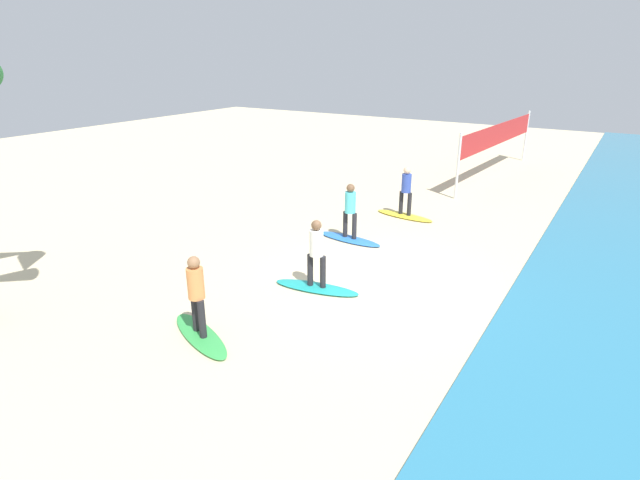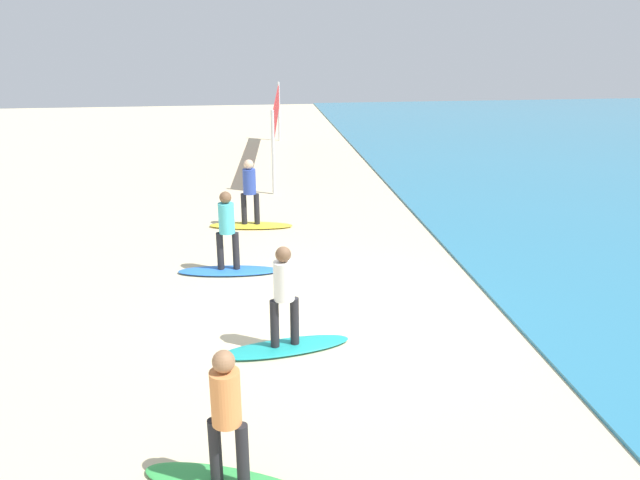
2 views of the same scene
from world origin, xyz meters
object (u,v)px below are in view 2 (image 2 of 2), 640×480
at_px(surfboard_blue, 229,271).
at_px(surfboard_teal, 285,347).
at_px(volleyball_net, 276,113).
at_px(surfer_teal, 284,289).
at_px(surfer_yellow, 250,187).
at_px(surfer_blue, 227,225).
at_px(surfer_green, 226,409).
at_px(surfboard_yellow, 251,225).

bearing_deg(surfboard_blue, surfboard_teal, -69.63).
height_order(surfboard_blue, volleyball_net, volleyball_net).
distance_m(surfboard_teal, surfer_teal, 0.99).
height_order(surfer_yellow, surfer_blue, same).
relative_size(surfboard_blue, surfboard_teal, 1.00).
height_order(surfboard_blue, surfer_blue, surfer_blue).
bearing_deg(surfer_green, surfboard_yellow, 177.64).
bearing_deg(volleyball_net, surfboard_blue, -8.57).
xyz_separation_m(surfer_yellow, surfer_teal, (6.33, 0.43, 0.00)).
height_order(surfboard_blue, surfer_green, surfer_green).
xyz_separation_m(surfboard_teal, surfer_teal, (0.00, 0.00, 0.99)).
relative_size(surfer_blue, surfer_green, 1.00).
distance_m(surfboard_yellow, surfer_blue, 3.19).
bearing_deg(surfboard_teal, surfer_teal, -0.00).
distance_m(surfer_blue, volleyball_net, 10.78).
bearing_deg(surfer_blue, surfboard_blue, -90.00).
xyz_separation_m(surfboard_yellow, surfer_teal, (6.33, 0.43, 0.99)).
relative_size(surfer_yellow, surfer_teal, 1.00).
distance_m(surfer_blue, surfboard_teal, 3.60).
xyz_separation_m(surfboard_teal, volleyball_net, (-13.97, 0.68, 1.74)).
relative_size(surfboard_blue, volleyball_net, 0.23).
bearing_deg(surfer_yellow, surfboard_blue, -9.50).
relative_size(surfer_yellow, surfer_blue, 1.00).
height_order(surfboard_blue, surfer_teal, surfer_teal).
bearing_deg(surfboard_yellow, surfer_green, -84.79).
bearing_deg(surfer_yellow, surfer_blue, -9.50).
bearing_deg(surfer_teal, volleyball_net, 177.23).
bearing_deg(surfboard_yellow, volleyball_net, 89.36).
bearing_deg(surfer_teal, surfer_green, -14.97).
xyz_separation_m(surfer_yellow, surfboard_blue, (3.00, -0.50, -0.99)).
bearing_deg(surfboard_blue, surfer_yellow, 85.32).
relative_size(surfboard_yellow, volleyball_net, 0.23).
height_order(surfer_teal, volleyball_net, volleyball_net).
height_order(surfer_yellow, surfboard_teal, surfer_yellow).
relative_size(surfer_teal, volleyball_net, 0.18).
xyz_separation_m(surfboard_blue, surfer_teal, (3.34, 0.93, 0.99)).
distance_m(surfboard_yellow, surfer_yellow, 0.99).
bearing_deg(surfer_yellow, surfer_teal, 3.85).
xyz_separation_m(surfboard_yellow, surfer_blue, (3.00, -0.50, 0.99)).
distance_m(surfboard_yellow, volleyball_net, 7.92).
relative_size(surfboard_yellow, surfer_blue, 1.28).
bearing_deg(volleyball_net, surfer_yellow, -8.21).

